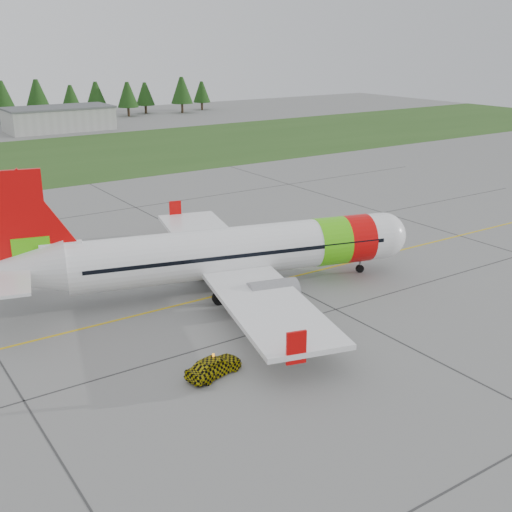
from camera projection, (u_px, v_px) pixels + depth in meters
ground at (232, 340)px, 47.14m from camera, size 320.00×320.00×0.00m
aircraft at (226, 253)px, 55.59m from camera, size 38.01×35.78×11.73m
follow_me_car at (213, 347)px, 41.56m from camera, size 1.72×1.91×4.09m
taxi_guideline at (181, 304)px, 53.42m from camera, size 120.00×0.25×0.02m
hangar_east at (59, 119)px, 152.18m from camera, size 24.00×12.00×5.20m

